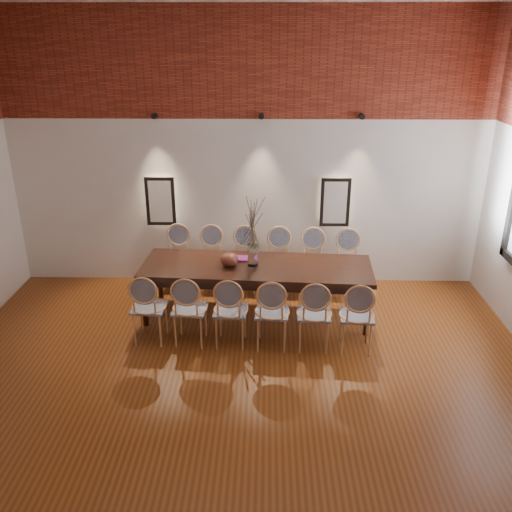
{
  "coord_description": "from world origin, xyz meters",
  "views": [
    {
      "loc": [
        0.29,
        -4.31,
        3.64
      ],
      "look_at": [
        0.16,
        1.93,
        1.05
      ],
      "focal_mm": 38.0,
      "sensor_mm": 36.0,
      "label": 1
    }
  ],
  "objects_px": {
    "dining_table": "(257,290)",
    "chair_near_a": "(149,307)",
    "vase": "(253,255)",
    "bowl": "(229,260)",
    "chair_near_f": "(357,315)",
    "chair_near_e": "(314,314)",
    "chair_near_d": "(272,312)",
    "chair_far_a": "(177,259)",
    "book": "(239,259)",
    "chair_far_c": "(244,261)",
    "chair_far_d": "(278,262)",
    "chair_far_b": "(210,260)",
    "chair_far_e": "(313,264)",
    "chair_far_f": "(347,265)",
    "chair_near_c": "(231,310)",
    "chair_near_b": "(190,309)"
  },
  "relations": [
    {
      "from": "chair_far_b",
      "to": "chair_far_d",
      "type": "distance_m",
      "value": 1.02
    },
    {
      "from": "bowl",
      "to": "chair_near_a",
      "type": "bearing_deg",
      "value": -145.36
    },
    {
      "from": "chair_far_e",
      "to": "book",
      "type": "relative_size",
      "value": 3.62
    },
    {
      "from": "chair_near_b",
      "to": "chair_far_c",
      "type": "distance_m",
      "value": 1.63
    },
    {
      "from": "chair_near_c",
      "to": "chair_far_c",
      "type": "xyz_separation_m",
      "value": [
        0.1,
        1.54,
        0.0
      ]
    },
    {
      "from": "chair_near_e",
      "to": "bowl",
      "type": "bearing_deg",
      "value": 147.32
    },
    {
      "from": "dining_table",
      "to": "bowl",
      "type": "distance_m",
      "value": 0.59
    },
    {
      "from": "chair_near_e",
      "to": "book",
      "type": "distance_m",
      "value": 1.43
    },
    {
      "from": "chair_near_a",
      "to": "chair_near_c",
      "type": "bearing_deg",
      "value": -0.0
    },
    {
      "from": "dining_table",
      "to": "vase",
      "type": "relative_size",
      "value": 10.22
    },
    {
      "from": "chair_far_b",
      "to": "chair_far_c",
      "type": "relative_size",
      "value": 1.0
    },
    {
      "from": "chair_near_d",
      "to": "chair_far_f",
      "type": "bearing_deg",
      "value": 56.52
    },
    {
      "from": "chair_near_c",
      "to": "vase",
      "type": "relative_size",
      "value": 3.13
    },
    {
      "from": "chair_far_d",
      "to": "chair_near_e",
      "type": "bearing_deg",
      "value": 108.3
    },
    {
      "from": "chair_far_c",
      "to": "chair_far_e",
      "type": "bearing_deg",
      "value": 180.0
    },
    {
      "from": "vase",
      "to": "bowl",
      "type": "xyz_separation_m",
      "value": [
        -0.31,
        -0.03,
        -0.06
      ]
    },
    {
      "from": "chair_far_d",
      "to": "bowl",
      "type": "relative_size",
      "value": 3.92
    },
    {
      "from": "chair_near_d",
      "to": "vase",
      "type": "height_order",
      "value": "vase"
    },
    {
      "from": "chair_far_f",
      "to": "chair_far_c",
      "type": "bearing_deg",
      "value": -0.0
    },
    {
      "from": "chair_far_a",
      "to": "bowl",
      "type": "bearing_deg",
      "value": 138.12
    },
    {
      "from": "chair_far_b",
      "to": "chair_near_a",
      "type": "bearing_deg",
      "value": 71.7
    },
    {
      "from": "chair_near_b",
      "to": "chair_far_c",
      "type": "height_order",
      "value": "same"
    },
    {
      "from": "chair_near_a",
      "to": "bowl",
      "type": "height_order",
      "value": "chair_near_a"
    },
    {
      "from": "chair_near_e",
      "to": "chair_near_a",
      "type": "bearing_deg",
      "value": 180.0
    },
    {
      "from": "dining_table",
      "to": "chair_near_a",
      "type": "xyz_separation_m",
      "value": [
        -1.32,
        -0.69,
        0.09
      ]
    },
    {
      "from": "chair_far_f",
      "to": "book",
      "type": "xyz_separation_m",
      "value": [
        -1.58,
        -0.51,
        0.3
      ]
    },
    {
      "from": "chair_near_e",
      "to": "chair_far_e",
      "type": "bearing_deg",
      "value": 90.0
    },
    {
      "from": "chair_far_c",
      "to": "chair_near_c",
      "type": "bearing_deg",
      "value": 90.0
    },
    {
      "from": "chair_near_b",
      "to": "chair_near_d",
      "type": "height_order",
      "value": "same"
    },
    {
      "from": "chair_far_a",
      "to": "book",
      "type": "height_order",
      "value": "chair_far_a"
    },
    {
      "from": "chair_far_a",
      "to": "bowl",
      "type": "height_order",
      "value": "chair_far_a"
    },
    {
      "from": "chair_far_b",
      "to": "chair_far_e",
      "type": "xyz_separation_m",
      "value": [
        1.53,
        -0.1,
        0.0
      ]
    },
    {
      "from": "chair_near_f",
      "to": "bowl",
      "type": "xyz_separation_m",
      "value": [
        -1.59,
        0.82,
        0.37
      ]
    },
    {
      "from": "chair_far_c",
      "to": "chair_far_d",
      "type": "relative_size",
      "value": 1.0
    },
    {
      "from": "chair_near_f",
      "to": "chair_near_e",
      "type": "bearing_deg",
      "value": -180.0
    },
    {
      "from": "chair_far_b",
      "to": "vase",
      "type": "distance_m",
      "value": 1.14
    },
    {
      "from": "chair_far_c",
      "to": "chair_far_e",
      "type": "distance_m",
      "value": 1.02
    },
    {
      "from": "chair_near_d",
      "to": "dining_table",
      "type": "bearing_deg",
      "value": 108.3
    },
    {
      "from": "chair_near_a",
      "to": "chair_far_d",
      "type": "distance_m",
      "value": 2.18
    },
    {
      "from": "chair_near_a",
      "to": "chair_far_d",
      "type": "relative_size",
      "value": 1.0
    },
    {
      "from": "chair_near_e",
      "to": "chair_far_a",
      "type": "bearing_deg",
      "value": 142.91
    },
    {
      "from": "chair_near_b",
      "to": "chair_far_b",
      "type": "distance_m",
      "value": 1.55
    },
    {
      "from": "chair_far_a",
      "to": "chair_far_d",
      "type": "distance_m",
      "value": 1.53
    },
    {
      "from": "chair_far_c",
      "to": "vase",
      "type": "bearing_deg",
      "value": 104.71
    },
    {
      "from": "dining_table",
      "to": "chair_far_b",
      "type": "relative_size",
      "value": 3.26
    },
    {
      "from": "chair_far_a",
      "to": "chair_near_a",
      "type": "bearing_deg",
      "value": 90.0
    },
    {
      "from": "chair_near_a",
      "to": "chair_near_b",
      "type": "xyz_separation_m",
      "value": [
        0.51,
        -0.03,
        0.0
      ]
    },
    {
      "from": "bowl",
      "to": "chair_near_e",
      "type": "bearing_deg",
      "value": -36.27
    },
    {
      "from": "chair_near_b",
      "to": "dining_table",
      "type": "bearing_deg",
      "value": 45.23
    },
    {
      "from": "chair_near_c",
      "to": "chair_far_b",
      "type": "bearing_deg",
      "value": 108.3
    }
  ]
}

